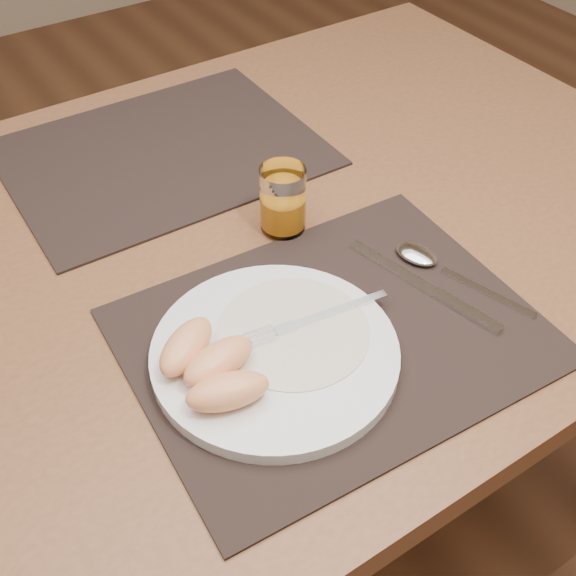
{
  "coord_description": "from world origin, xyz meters",
  "views": [
    {
      "loc": [
        -0.33,
        -0.65,
        1.35
      ],
      "look_at": [
        0.01,
        -0.14,
        0.77
      ],
      "focal_mm": 45.0,
      "sensor_mm": 36.0,
      "label": 1
    }
  ],
  "objects_px": {
    "fork": "(305,321)",
    "juice_glass": "(283,202)",
    "placemat_near": "(333,335)",
    "knife": "(435,292)",
    "spoon": "(427,259)",
    "placemat_far": "(162,153)",
    "table": "(225,285)",
    "plate": "(275,353)"
  },
  "relations": [
    {
      "from": "table",
      "to": "placemat_near",
      "type": "bearing_deg",
      "value": -84.64
    },
    {
      "from": "table",
      "to": "knife",
      "type": "xyz_separation_m",
      "value": [
        0.16,
        -0.23,
        0.09
      ]
    },
    {
      "from": "placemat_near",
      "to": "fork",
      "type": "distance_m",
      "value": 0.04
    },
    {
      "from": "table",
      "to": "placemat_near",
      "type": "relative_size",
      "value": 3.11
    },
    {
      "from": "knife",
      "to": "juice_glass",
      "type": "distance_m",
      "value": 0.23
    },
    {
      "from": "table",
      "to": "placemat_far",
      "type": "height_order",
      "value": "placemat_far"
    },
    {
      "from": "table",
      "to": "plate",
      "type": "height_order",
      "value": "plate"
    },
    {
      "from": "fork",
      "to": "juice_glass",
      "type": "height_order",
      "value": "juice_glass"
    },
    {
      "from": "juice_glass",
      "to": "table",
      "type": "bearing_deg",
      "value": 160.38
    },
    {
      "from": "placemat_far",
      "to": "juice_glass",
      "type": "height_order",
      "value": "juice_glass"
    },
    {
      "from": "table",
      "to": "spoon",
      "type": "xyz_separation_m",
      "value": [
        0.19,
        -0.19,
        0.09
      ]
    },
    {
      "from": "placemat_near",
      "to": "knife",
      "type": "height_order",
      "value": "knife"
    },
    {
      "from": "plate",
      "to": "table",
      "type": "bearing_deg",
      "value": 75.84
    },
    {
      "from": "plate",
      "to": "knife",
      "type": "xyz_separation_m",
      "value": [
        0.21,
        -0.02,
        -0.01
      ]
    },
    {
      "from": "placemat_near",
      "to": "plate",
      "type": "distance_m",
      "value": 0.08
    },
    {
      "from": "placemat_far",
      "to": "knife",
      "type": "xyz_separation_m",
      "value": [
        0.14,
        -0.45,
        0.0
      ]
    },
    {
      "from": "placemat_near",
      "to": "spoon",
      "type": "xyz_separation_m",
      "value": [
        0.17,
        0.03,
        0.01
      ]
    },
    {
      "from": "fork",
      "to": "knife",
      "type": "xyz_separation_m",
      "value": [
        0.16,
        -0.03,
        -0.02
      ]
    },
    {
      "from": "plate",
      "to": "juice_glass",
      "type": "height_order",
      "value": "juice_glass"
    },
    {
      "from": "table",
      "to": "knife",
      "type": "height_order",
      "value": "knife"
    },
    {
      "from": "table",
      "to": "fork",
      "type": "relative_size",
      "value": 7.99
    },
    {
      "from": "spoon",
      "to": "table",
      "type": "bearing_deg",
      "value": 135.21
    },
    {
      "from": "table",
      "to": "spoon",
      "type": "distance_m",
      "value": 0.28
    },
    {
      "from": "placemat_near",
      "to": "spoon",
      "type": "height_order",
      "value": "spoon"
    },
    {
      "from": "placemat_far",
      "to": "knife",
      "type": "height_order",
      "value": "knife"
    },
    {
      "from": "spoon",
      "to": "placemat_near",
      "type": "bearing_deg",
      "value": -168.65
    },
    {
      "from": "placemat_near",
      "to": "juice_glass",
      "type": "relative_size",
      "value": 5.02
    },
    {
      "from": "fork",
      "to": "placemat_near",
      "type": "bearing_deg",
      "value": -36.54
    },
    {
      "from": "table",
      "to": "fork",
      "type": "xyz_separation_m",
      "value": [
        -0.01,
        -0.2,
        0.11
      ]
    },
    {
      "from": "plate",
      "to": "placemat_near",
      "type": "bearing_deg",
      "value": -4.2
    },
    {
      "from": "knife",
      "to": "spoon",
      "type": "relative_size",
      "value": 1.15
    },
    {
      "from": "table",
      "to": "plate",
      "type": "xyz_separation_m",
      "value": [
        -0.05,
        -0.21,
        0.1
      ]
    },
    {
      "from": "table",
      "to": "fork",
      "type": "distance_m",
      "value": 0.23
    },
    {
      "from": "placemat_far",
      "to": "knife",
      "type": "bearing_deg",
      "value": -73.24
    },
    {
      "from": "plate",
      "to": "spoon",
      "type": "bearing_deg",
      "value": 6.62
    },
    {
      "from": "placemat_far",
      "to": "juice_glass",
      "type": "bearing_deg",
      "value": -77.51
    },
    {
      "from": "plate",
      "to": "juice_glass",
      "type": "xyz_separation_m",
      "value": [
        0.13,
        0.19,
        0.03
      ]
    },
    {
      "from": "placemat_far",
      "to": "fork",
      "type": "xyz_separation_m",
      "value": [
        -0.03,
        -0.42,
        0.02
      ]
    },
    {
      "from": "juice_glass",
      "to": "placemat_near",
      "type": "bearing_deg",
      "value": -106.58
    },
    {
      "from": "table",
      "to": "knife",
      "type": "distance_m",
      "value": 0.3
    },
    {
      "from": "plate",
      "to": "placemat_far",
      "type": "bearing_deg",
      "value": 79.94
    },
    {
      "from": "placemat_far",
      "to": "knife",
      "type": "distance_m",
      "value": 0.47
    }
  ]
}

